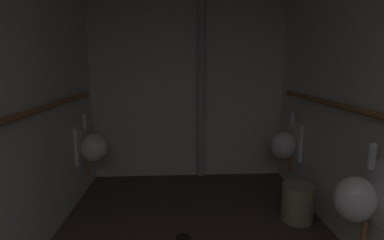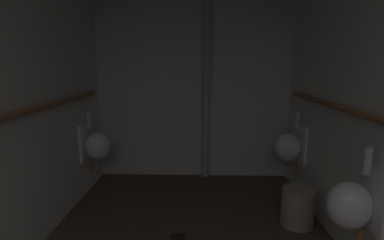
{
  "view_description": "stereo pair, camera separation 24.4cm",
  "coord_description": "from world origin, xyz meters",
  "px_view_note": "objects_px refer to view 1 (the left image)",
  "views": [
    {
      "loc": [
        -0.15,
        0.07,
        1.54
      ],
      "look_at": [
        0.0,
        3.07,
        0.96
      ],
      "focal_mm": 26.91,
      "sensor_mm": 36.0,
      "label": 1
    },
    {
      "loc": [
        0.09,
        0.07,
        1.54
      ],
      "look_at": [
        0.0,
        3.07,
        0.96
      ],
      "focal_mm": 26.91,
      "sensor_mm": 36.0,
      "label": 2
    }
  ],
  "objects_px": {
    "urinal_left_mid": "(92,147)",
    "urinal_right_mid": "(358,198)",
    "waste_bin": "(297,203)",
    "standpipe_back_wall": "(201,88)",
    "floor_drain": "(184,238)",
    "urinal_right_far": "(285,144)"
  },
  "relations": [
    {
      "from": "urinal_left_mid",
      "to": "urinal_right_mid",
      "type": "distance_m",
      "value": 2.69
    },
    {
      "from": "urinal_right_mid",
      "to": "waste_bin",
      "type": "height_order",
      "value": "urinal_right_mid"
    },
    {
      "from": "standpipe_back_wall",
      "to": "floor_drain",
      "type": "xyz_separation_m",
      "value": [
        -0.27,
        -1.43,
        -1.23
      ]
    },
    {
      "from": "urinal_left_mid",
      "to": "urinal_right_far",
      "type": "distance_m",
      "value": 2.29
    },
    {
      "from": "urinal_right_mid",
      "to": "floor_drain",
      "type": "bearing_deg",
      "value": 158.73
    },
    {
      "from": "waste_bin",
      "to": "floor_drain",
      "type": "bearing_deg",
      "value": -167.41
    },
    {
      "from": "urinal_left_mid",
      "to": "urinal_right_mid",
      "type": "xyz_separation_m",
      "value": [
        2.29,
        -1.41,
        0.0
      ]
    },
    {
      "from": "urinal_right_mid",
      "to": "waste_bin",
      "type": "xyz_separation_m",
      "value": [
        -0.1,
        0.74,
        -0.42
      ]
    },
    {
      "from": "urinal_right_far",
      "to": "urinal_right_mid",
      "type": "bearing_deg",
      "value": -90.0
    },
    {
      "from": "standpipe_back_wall",
      "to": "urinal_right_mid",
      "type": "bearing_deg",
      "value": -62.99
    },
    {
      "from": "standpipe_back_wall",
      "to": "waste_bin",
      "type": "relative_size",
      "value": 6.61
    },
    {
      "from": "floor_drain",
      "to": "waste_bin",
      "type": "height_order",
      "value": "waste_bin"
    },
    {
      "from": "urinal_right_mid",
      "to": "standpipe_back_wall",
      "type": "relative_size",
      "value": 0.31
    },
    {
      "from": "urinal_left_mid",
      "to": "waste_bin",
      "type": "bearing_deg",
      "value": -16.97
    },
    {
      "from": "standpipe_back_wall",
      "to": "floor_drain",
      "type": "height_order",
      "value": "standpipe_back_wall"
    },
    {
      "from": "standpipe_back_wall",
      "to": "urinal_right_far",
      "type": "bearing_deg",
      "value": -27.09
    },
    {
      "from": "urinal_right_mid",
      "to": "floor_drain",
      "type": "distance_m",
      "value": 1.47
    },
    {
      "from": "urinal_left_mid",
      "to": "standpipe_back_wall",
      "type": "xyz_separation_m",
      "value": [
        1.31,
        0.51,
        0.64
      ]
    },
    {
      "from": "urinal_right_far",
      "to": "waste_bin",
      "type": "distance_m",
      "value": 0.8
    },
    {
      "from": "floor_drain",
      "to": "standpipe_back_wall",
      "type": "bearing_deg",
      "value": 79.2
    },
    {
      "from": "floor_drain",
      "to": "waste_bin",
      "type": "bearing_deg",
      "value": 12.59
    },
    {
      "from": "urinal_right_mid",
      "to": "waste_bin",
      "type": "relative_size",
      "value": 2.06
    }
  ]
}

